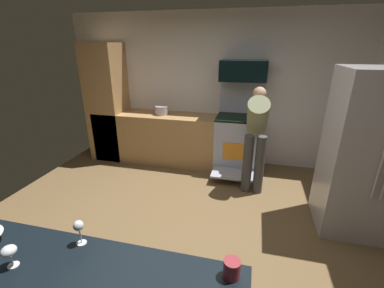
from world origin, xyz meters
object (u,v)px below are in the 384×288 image
object	(u,v)px
oven_range	(238,141)
refrigerator	(369,155)
mug_coffee	(232,269)
stock_pot	(162,110)
microwave	(243,71)
person_cook	(256,132)
wine_glass_near	(9,252)
wine_glass_mid	(79,227)

from	to	relation	value
oven_range	refrigerator	xyz separation A→B (m)	(1.49, -1.23, 0.42)
mug_coffee	stock_pot	distance (m)	3.53
mug_coffee	stock_pot	bearing A→B (deg)	115.98
microwave	person_cook	distance (m)	1.07
microwave	wine_glass_near	bearing A→B (deg)	-106.55
mug_coffee	oven_range	bearing A→B (deg)	93.08
wine_glass_near	stock_pot	world-z (taller)	stock_pot
oven_range	mug_coffee	distance (m)	3.19
microwave	wine_glass_mid	world-z (taller)	microwave
wine_glass_mid	mug_coffee	distance (m)	0.94
wine_glass_mid	mug_coffee	bearing A→B (deg)	-1.42
oven_range	person_cook	xyz separation A→B (m)	(0.28, -0.57, 0.38)
refrigerator	microwave	bearing A→B (deg)	138.41
refrigerator	wine_glass_near	size ratio (longest dim) A/B	13.57
refrigerator	mug_coffee	size ratio (longest dim) A/B	17.76
microwave	refrigerator	bearing A→B (deg)	-41.59
stock_pot	wine_glass_mid	bearing A→B (deg)	-79.07
oven_range	person_cook	size ratio (longest dim) A/B	1.02
wine_glass_near	wine_glass_mid	world-z (taller)	wine_glass_mid
refrigerator	person_cook	world-z (taller)	refrigerator
oven_range	wine_glass_mid	bearing A→B (deg)	-103.76
oven_range	stock_pot	world-z (taller)	oven_range
microwave	mug_coffee	xyz separation A→B (m)	(0.17, -3.25, -0.72)
wine_glass_mid	refrigerator	bearing A→B (deg)	40.11
person_cook	wine_glass_near	xyz separation A→B (m)	(-1.31, -2.81, 0.11)
refrigerator	wine_glass_mid	bearing A→B (deg)	-139.89
refrigerator	wine_glass_near	xyz separation A→B (m)	(-2.53, -2.15, 0.07)
refrigerator	wine_glass_mid	distance (m)	2.96
refrigerator	wine_glass_near	distance (m)	3.32
person_cook	mug_coffee	distance (m)	2.59
refrigerator	stock_pot	bearing A→B (deg)	156.54
oven_range	person_cook	world-z (taller)	oven_range
oven_range	person_cook	distance (m)	0.74
oven_range	wine_glass_near	xyz separation A→B (m)	(-1.03, -3.38, 0.49)
refrigerator	wine_glass_mid	size ratio (longest dim) A/B	10.97
microwave	wine_glass_near	distance (m)	3.69
wine_glass_near	person_cook	bearing A→B (deg)	65.01
microwave	stock_pot	xyz separation A→B (m)	(-1.38, -0.08, -0.70)
refrigerator	mug_coffee	xyz separation A→B (m)	(-1.32, -1.93, 0.02)
person_cook	stock_pot	size ratio (longest dim) A/B	6.39
oven_range	microwave	world-z (taller)	microwave
person_cook	wine_glass_mid	size ratio (longest dim) A/B	8.78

